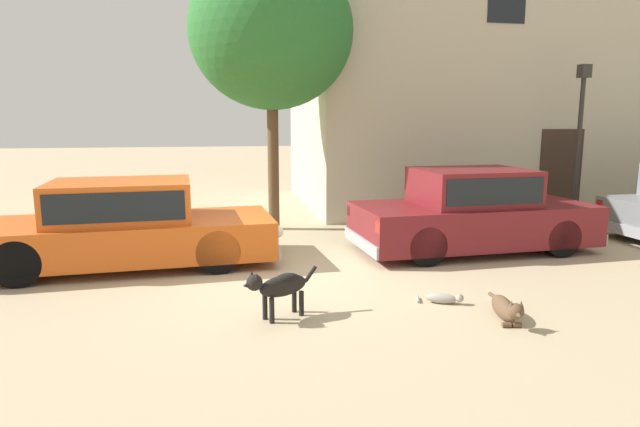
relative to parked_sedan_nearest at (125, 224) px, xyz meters
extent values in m
plane|color=tan|center=(2.44, -1.04, -0.68)|extent=(80.00, 80.00, 0.00)
cube|color=#D15619|center=(0.01, 0.00, -0.23)|extent=(4.73, 2.12, 0.60)
cube|color=#D15619|center=(-0.03, 0.00, 0.38)|extent=(2.22, 1.71, 0.62)
cube|color=black|center=(-0.03, 0.00, 0.39)|extent=(2.05, 1.72, 0.44)
cube|color=#999BA0|center=(2.30, 0.15, -0.42)|extent=(0.24, 1.79, 0.20)
sphere|color=silver|center=(2.28, 0.88, -0.09)|extent=(0.20, 0.20, 0.20)
sphere|color=silver|center=(2.38, -0.58, -0.09)|extent=(0.20, 0.20, 0.20)
cylinder|color=black|center=(1.34, 0.90, -0.34)|extent=(0.69, 0.24, 0.68)
cylinder|color=black|center=(1.45, -0.72, -0.34)|extent=(0.69, 0.24, 0.68)
cylinder|color=black|center=(-1.42, 0.72, -0.34)|extent=(0.69, 0.24, 0.68)
cylinder|color=black|center=(-1.31, -0.90, -0.34)|extent=(0.69, 0.24, 0.68)
cube|color=maroon|center=(5.94, -0.04, -0.18)|extent=(4.25, 2.02, 0.69)
cube|color=maroon|center=(5.90, -0.05, 0.47)|extent=(1.99, 1.65, 0.62)
cube|color=black|center=(5.90, -0.05, 0.48)|extent=(1.84, 1.66, 0.44)
cube|color=#999BA0|center=(7.99, 0.07, -0.42)|extent=(0.22, 1.76, 0.20)
cube|color=#999BA0|center=(3.88, -0.16, -0.42)|extent=(0.22, 1.76, 0.20)
sphere|color=silver|center=(7.99, 0.79, -0.03)|extent=(0.20, 0.20, 0.20)
sphere|color=silver|center=(8.06, -0.65, -0.03)|extent=(0.20, 0.20, 0.20)
cube|color=red|center=(3.84, 0.62, -0.01)|extent=(0.05, 0.18, 0.18)
cube|color=red|center=(3.93, -0.93, -0.01)|extent=(0.05, 0.18, 0.18)
cylinder|color=black|center=(7.14, 0.82, -0.36)|extent=(0.66, 0.24, 0.65)
cylinder|color=black|center=(7.23, -0.77, -0.36)|extent=(0.66, 0.24, 0.65)
cylinder|color=black|center=(4.65, 0.68, -0.36)|extent=(0.66, 0.24, 0.65)
cylinder|color=black|center=(4.74, -0.91, -0.36)|extent=(0.66, 0.24, 0.65)
cube|color=#999BA0|center=(9.06, -0.09, -0.42)|extent=(0.18, 1.69, 0.20)
cube|color=red|center=(9.03, 0.65, -0.04)|extent=(0.05, 0.18, 0.18)
cylinder|color=black|center=(9.86, 0.70, -0.35)|extent=(0.67, 0.22, 0.66)
cube|color=#BCB299|center=(11.96, 5.67, 3.01)|extent=(16.27, 5.87, 7.39)
cube|color=#38281E|center=(9.52, 2.73, 0.37)|extent=(1.10, 0.02, 2.10)
cylinder|color=black|center=(2.06, -2.94, -0.53)|extent=(0.06, 0.06, 0.30)
cylinder|color=black|center=(1.99, -2.80, -0.53)|extent=(0.06, 0.06, 0.30)
cylinder|color=black|center=(2.43, -2.76, -0.53)|extent=(0.06, 0.06, 0.30)
cylinder|color=black|center=(2.36, -2.62, -0.53)|extent=(0.06, 0.06, 0.30)
ellipsoid|color=black|center=(2.21, -2.78, -0.29)|extent=(0.66, 0.46, 0.25)
ellipsoid|color=black|center=(2.25, -2.76, -0.22)|extent=(0.40, 0.33, 0.14)
sphere|color=black|center=(1.86, -2.95, -0.18)|extent=(0.19, 0.19, 0.19)
cone|color=black|center=(1.77, -2.99, -0.20)|extent=(0.14, 0.14, 0.10)
cone|color=black|center=(1.89, -3.00, -0.10)|extent=(0.09, 0.09, 0.09)
cone|color=black|center=(1.84, -2.90, -0.10)|extent=(0.09, 0.09, 0.09)
cylinder|color=black|center=(2.57, -2.61, -0.21)|extent=(0.19, 0.13, 0.20)
cylinder|color=brown|center=(4.77, -3.59, -0.65)|extent=(0.11, 0.08, 0.06)
cylinder|color=brown|center=(4.66, -3.57, -0.65)|extent=(0.11, 0.08, 0.06)
ellipsoid|color=brown|center=(4.77, -3.29, -0.56)|extent=(0.31, 0.68, 0.25)
sphere|color=brown|center=(4.70, -3.67, -0.45)|extent=(0.18, 0.18, 0.18)
cone|color=brown|center=(4.68, -3.76, -0.47)|extent=(0.12, 0.12, 0.10)
cone|color=brown|center=(4.75, -3.68, -0.37)|extent=(0.07, 0.07, 0.08)
cone|color=brown|center=(4.65, -3.66, -0.37)|extent=(0.07, 0.07, 0.08)
cylinder|color=brown|center=(4.84, -2.88, -0.54)|extent=(0.09, 0.24, 0.07)
ellipsoid|color=gray|center=(4.26, -2.65, -0.61)|extent=(0.41, 0.29, 0.13)
sphere|color=gray|center=(4.46, -2.75, -0.59)|extent=(0.10, 0.10, 0.10)
cone|color=gray|center=(4.47, -2.73, -0.55)|extent=(0.05, 0.05, 0.04)
cone|color=gray|center=(4.45, -2.77, -0.55)|extent=(0.05, 0.05, 0.04)
cylinder|color=gray|center=(4.00, -2.51, -0.66)|extent=(0.09, 0.22, 0.04)
cylinder|color=#2D2B28|center=(9.31, 1.85, 0.92)|extent=(0.10, 0.10, 3.21)
cube|color=#2D2B28|center=(9.31, 1.85, 2.67)|extent=(0.22, 0.22, 0.28)
sphere|color=silver|center=(9.31, 1.85, 2.67)|extent=(0.18, 0.18, 0.18)
cylinder|color=brown|center=(2.64, 2.53, 0.74)|extent=(0.23, 0.23, 2.85)
ellipsoid|color=#286B2D|center=(2.64, 2.53, 3.42)|extent=(3.34, 3.01, 3.18)
camera|label=1|loc=(1.50, -8.93, 1.65)|focal=30.51mm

